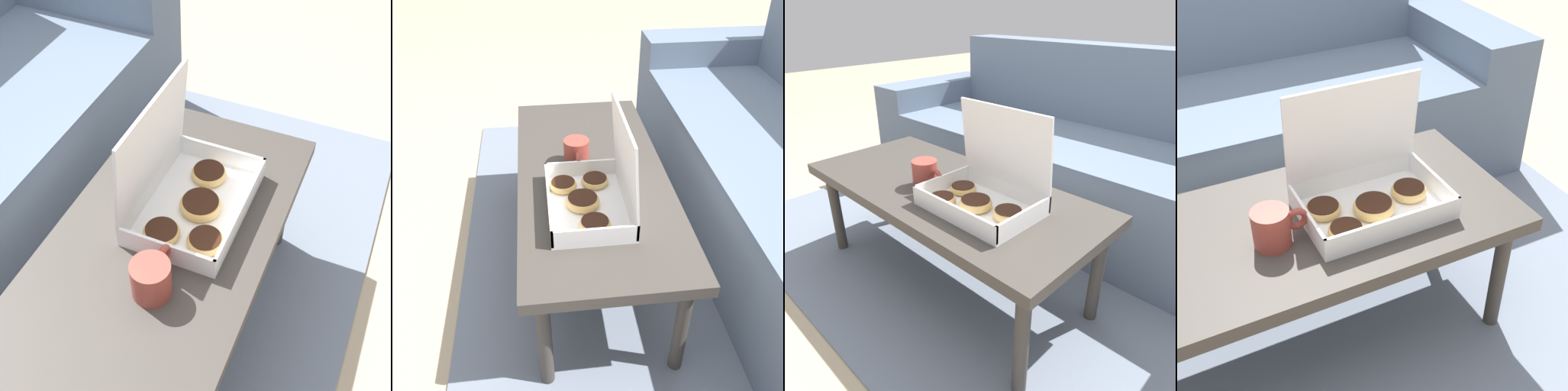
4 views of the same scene
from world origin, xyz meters
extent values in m
plane|color=tan|center=(0.00, 0.00, 0.00)|extent=(12.00, 12.00, 0.00)
cube|color=slate|center=(0.00, 0.30, 0.01)|extent=(2.42, 1.78, 0.01)
cube|color=slate|center=(0.00, 0.65, 0.22)|extent=(1.82, 0.59, 0.45)
cube|color=slate|center=(0.00, 1.04, 0.43)|extent=(1.82, 0.20, 0.85)
cube|color=slate|center=(-1.03, 0.75, 0.29)|extent=(0.24, 0.79, 0.59)
cube|color=#3D3833|center=(0.00, -0.07, 0.41)|extent=(1.18, 0.53, 0.04)
cylinder|color=#3D3833|center=(-0.53, -0.28, 0.19)|extent=(0.04, 0.04, 0.39)
cylinder|color=#3D3833|center=(0.53, -0.28, 0.19)|extent=(0.04, 0.04, 0.39)
cylinder|color=#3D3833|center=(-0.53, 0.13, 0.19)|extent=(0.04, 0.04, 0.39)
cylinder|color=#3D3833|center=(0.53, 0.13, 0.19)|extent=(0.04, 0.04, 0.39)
cube|color=white|center=(0.21, -0.11, 0.43)|extent=(0.37, 0.26, 0.01)
cube|color=white|center=(0.21, -0.24, 0.47)|extent=(0.37, 0.01, 0.06)
cube|color=white|center=(0.21, 0.01, 0.47)|extent=(0.37, 0.01, 0.06)
cube|color=white|center=(0.03, -0.11, 0.47)|extent=(0.01, 0.26, 0.06)
cube|color=white|center=(0.39, -0.11, 0.47)|extent=(0.01, 0.26, 0.06)
cube|color=white|center=(0.21, 0.00, 0.62)|extent=(0.37, 0.03, 0.26)
torus|color=#E0B266|center=(0.20, -0.13, 0.45)|extent=(0.11, 0.11, 0.03)
cylinder|color=black|center=(0.20, -0.13, 0.46)|extent=(0.09, 0.09, 0.02)
torus|color=#E0B266|center=(0.32, -0.10, 0.45)|extent=(0.10, 0.10, 0.03)
cylinder|color=black|center=(0.32, -0.10, 0.46)|extent=(0.08, 0.08, 0.01)
torus|color=#E0B266|center=(0.10, -0.18, 0.45)|extent=(0.09, 0.09, 0.03)
cylinder|color=black|center=(0.10, -0.18, 0.46)|extent=(0.08, 0.08, 0.01)
torus|color=#E0B266|center=(0.09, -0.07, 0.45)|extent=(0.09, 0.09, 0.03)
cylinder|color=black|center=(0.09, -0.07, 0.46)|extent=(0.08, 0.08, 0.01)
cylinder|color=#993D33|center=(-0.06, -0.12, 0.48)|extent=(0.09, 0.09, 0.10)
torus|color=#993D33|center=(0.00, -0.12, 0.48)|extent=(0.06, 0.02, 0.06)
camera|label=1|loc=(-0.66, -0.48, 1.48)|focal=50.00mm
camera|label=2|loc=(1.37, -0.25, 1.33)|focal=42.00mm
camera|label=3|loc=(0.97, -0.90, 1.03)|focal=35.00mm
camera|label=4|loc=(-0.30, -1.12, 1.30)|focal=50.00mm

